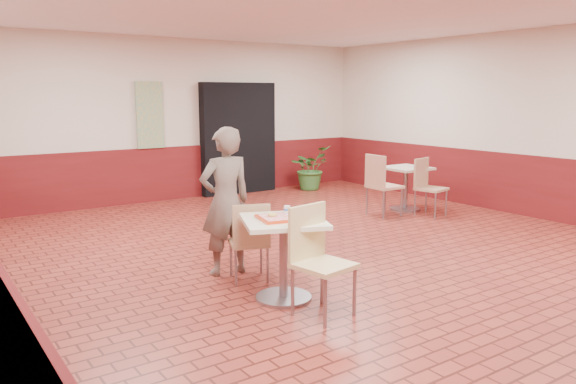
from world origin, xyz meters
TOP-DOWN VIEW (x-y plane):
  - room_shell at (0.00, 0.00)m, footprint 8.01×10.01m
  - wainscot_band at (0.00, 0.00)m, footprint 8.00×10.00m
  - corridor_doorway at (1.20, 4.88)m, footprint 1.60×0.22m
  - promo_poster at (-0.60, 4.94)m, footprint 0.50×0.03m
  - main_table at (-1.44, -0.58)m, footprint 0.76×0.76m
  - chair_main_front at (-1.40, -1.04)m, footprint 0.53×0.53m
  - chair_main_back at (-1.44, 0.06)m, footprint 0.51×0.51m
  - customer at (-1.51, 0.44)m, footprint 0.62×0.42m
  - serving_tray at (-1.44, -0.58)m, footprint 0.47×0.36m
  - ring_donut at (-1.53, -0.52)m, footprint 0.10×0.10m
  - long_john_donut at (-1.34, -0.64)m, footprint 0.14×0.10m
  - paper_cup at (-1.35, -0.51)m, footprint 0.06×0.06m
  - second_table at (2.72, 1.77)m, footprint 0.71×0.71m
  - chair_second_left at (2.02, 1.67)m, footprint 0.48×0.48m
  - chair_second_front at (2.71, 1.30)m, footprint 0.51×0.51m
  - potted_plant at (2.63, 4.40)m, footprint 1.03×0.97m

SIDE VIEW (x-z plane):
  - potted_plant at x=2.63m, z-range 0.00..0.91m
  - chair_main_back at x=-1.44m, z-range 0.05..0.91m
  - wainscot_band at x=0.00m, z-range 0.00..1.00m
  - second_table at x=2.72m, z-range 0.13..0.87m
  - chair_second_front at x=2.71m, z-range 0.05..0.99m
  - main_table at x=-1.44m, z-range 0.14..0.94m
  - chair_main_front at x=-1.40m, z-range 0.06..1.05m
  - chair_second_left at x=2.02m, z-range 0.06..1.07m
  - serving_tray at x=-1.44m, z-range 0.80..0.83m
  - customer at x=-1.51m, z-range 0.00..1.63m
  - ring_donut at x=-1.53m, z-range 0.83..0.86m
  - long_john_donut at x=-1.34m, z-range 0.83..0.87m
  - paper_cup at x=-1.35m, z-range 0.83..0.91m
  - corridor_doorway at x=1.20m, z-range 0.00..2.20m
  - room_shell at x=0.00m, z-range 0.00..3.00m
  - promo_poster at x=-0.60m, z-range 1.00..2.20m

